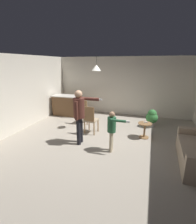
% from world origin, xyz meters
% --- Properties ---
extents(ground, '(7.68, 7.68, 0.00)m').
position_xyz_m(ground, '(0.00, 0.00, 0.00)').
color(ground, '#9E9384').
extents(wall_back, '(6.40, 0.10, 2.70)m').
position_xyz_m(wall_back, '(0.00, 3.20, 1.35)').
color(wall_back, silver).
rests_on(wall_back, ground).
extents(wall_left, '(0.10, 6.40, 2.70)m').
position_xyz_m(wall_left, '(-3.20, 0.00, 1.35)').
color(wall_left, silver).
rests_on(wall_left, ground).
extents(kitchen_counter, '(1.26, 0.66, 0.95)m').
position_xyz_m(kitchen_counter, '(-2.45, 2.16, 0.48)').
color(kitchen_counter, brown).
rests_on(kitchen_counter, ground).
extents(side_table_by_couch, '(0.44, 0.44, 0.52)m').
position_xyz_m(side_table_by_couch, '(1.24, 0.72, 0.33)').
color(side_table_by_couch, olive).
rests_on(side_table_by_couch, ground).
extents(person_adult, '(0.82, 0.50, 1.66)m').
position_xyz_m(person_adult, '(-0.63, -0.30, 1.03)').
color(person_adult, black).
rests_on(person_adult, ground).
extents(person_child, '(0.61, 0.34, 1.17)m').
position_xyz_m(person_child, '(0.41, -0.46, 0.73)').
color(person_child, tan).
rests_on(person_child, ground).
extents(dining_chair_by_counter, '(0.46, 0.46, 1.00)m').
position_xyz_m(dining_chair_by_counter, '(-1.19, 1.36, 0.55)').
color(dining_chair_by_counter, olive).
rests_on(dining_chair_by_counter, ground).
extents(dining_chair_near_wall, '(0.45, 0.45, 1.00)m').
position_xyz_m(dining_chair_near_wall, '(-0.59, 0.50, 0.55)').
color(dining_chair_near_wall, olive).
rests_on(dining_chair_near_wall, ground).
extents(potted_plant_corner, '(0.46, 0.46, 0.70)m').
position_xyz_m(potted_plant_corner, '(1.44, 1.84, 0.38)').
color(potted_plant_corner, '#B7B2AD').
rests_on(potted_plant_corner, ground).
extents(spare_remote_on_table, '(0.13, 0.08, 0.04)m').
position_xyz_m(spare_remote_on_table, '(1.25, 0.76, 0.54)').
color(spare_remote_on_table, white).
rests_on(spare_remote_on_table, side_table_by_couch).
extents(ceiling_light_pendant, '(0.32, 0.32, 0.55)m').
position_xyz_m(ceiling_light_pendant, '(-0.52, 0.96, 2.25)').
color(ceiling_light_pendant, silver).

